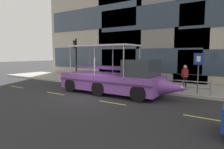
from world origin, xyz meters
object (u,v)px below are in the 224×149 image
at_px(parking_sign, 198,66).
at_px(pedestrian_near_bow, 185,75).
at_px(leaned_bicycle, 78,77).
at_px(duck_tour_boat, 117,79).
at_px(traffic_light_pole, 76,55).

distance_m(parking_sign, pedestrian_near_bow, 1.73).
height_order(leaned_bicycle, duck_tour_boat, duck_tour_boat).
bearing_deg(duck_tour_boat, parking_sign, 28.61).
bearing_deg(leaned_bicycle, parking_sign, -0.14).
relative_size(traffic_light_pole, duck_tour_boat, 0.45).
bearing_deg(traffic_light_pole, parking_sign, 1.12).
height_order(traffic_light_pole, pedestrian_near_bow, traffic_light_pole).
xyz_separation_m(parking_sign, pedestrian_near_bow, (-1.08, 1.14, -0.73)).
relative_size(traffic_light_pole, parking_sign, 1.52).
height_order(duck_tour_boat, pedestrian_near_bow, duck_tour_boat).
bearing_deg(duck_tour_boat, pedestrian_near_bow, 45.60).
relative_size(traffic_light_pole, leaned_bicycle, 2.31).
bearing_deg(traffic_light_pole, duck_tour_boat, -21.22).
bearing_deg(pedestrian_near_bow, parking_sign, -46.58).
height_order(parking_sign, duck_tour_boat, duck_tour_boat).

